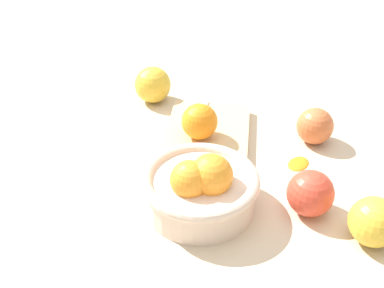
{
  "coord_description": "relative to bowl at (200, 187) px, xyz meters",
  "views": [
    {
      "loc": [
        -0.72,
        0.12,
        0.55
      ],
      "look_at": [
        0.0,
        0.07,
        0.04
      ],
      "focal_mm": 44.47,
      "sensor_mm": 36.0,
      "label": 1
    }
  ],
  "objects": [
    {
      "name": "apple_front_left",
      "position": [
        -0.1,
        -0.26,
        -0.0
      ],
      "size": [
        0.08,
        0.08,
        0.08
      ],
      "primitive_type": "sphere",
      "color": "gold",
      "rests_on": "ground_plane"
    },
    {
      "name": "apple_back_right",
      "position": [
        0.37,
        0.07,
        -0.0
      ],
      "size": [
        0.08,
        0.08,
        0.08
      ],
      "primitive_type": "sphere",
      "color": "gold",
      "rests_on": "ground_plane"
    },
    {
      "name": "ground_plane",
      "position": [
        0.13,
        -0.06,
        -0.04
      ],
      "size": [
        2.4,
        2.4,
        0.0
      ],
      "primitive_type": "plane",
      "color": "beige"
    },
    {
      "name": "cutting_board",
      "position": [
        0.21,
        -0.03,
        -0.03
      ],
      "size": [
        0.24,
        0.21,
        0.02
      ],
      "primitive_type": "cube",
      "rotation": [
        0.0,
        0.0,
        -0.2
      ],
      "color": "#DBB77F",
      "rests_on": "ground_plane"
    },
    {
      "name": "apple_front_right",
      "position": [
        0.18,
        -0.25,
        -0.01
      ],
      "size": [
        0.07,
        0.07,
        0.07
      ],
      "primitive_type": "sphere",
      "color": "#CC6638",
      "rests_on": "ground_plane"
    },
    {
      "name": "knife",
      "position": [
        0.27,
        -0.02,
        -0.02
      ],
      "size": [
        0.15,
        0.08,
        0.01
      ],
      "color": "silver",
      "rests_on": "cutting_board"
    },
    {
      "name": "bowl",
      "position": [
        0.0,
        0.0,
        0.0
      ],
      "size": [
        0.2,
        0.2,
        0.11
      ],
      "color": "beige",
      "rests_on": "ground_plane"
    },
    {
      "name": "orange_on_board",
      "position": [
        0.18,
        -0.02,
        0.01
      ],
      "size": [
        0.07,
        0.07,
        0.07
      ],
      "primitive_type": "sphere",
      "color": "orange",
      "rests_on": "cutting_board"
    },
    {
      "name": "citrus_peel",
      "position": [
        0.11,
        -0.2,
        -0.04
      ],
      "size": [
        0.06,
        0.06,
        0.01
      ],
      "primitive_type": "ellipsoid",
      "rotation": [
        0.0,
        0.0,
        5.55
      ],
      "color": "orange",
      "rests_on": "ground_plane"
    },
    {
      "name": "apple_front_left_2",
      "position": [
        -0.02,
        -0.18,
        -0.01
      ],
      "size": [
        0.08,
        0.08,
        0.08
      ],
      "primitive_type": "sphere",
      "color": "#D6422D",
      "rests_on": "ground_plane"
    }
  ]
}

